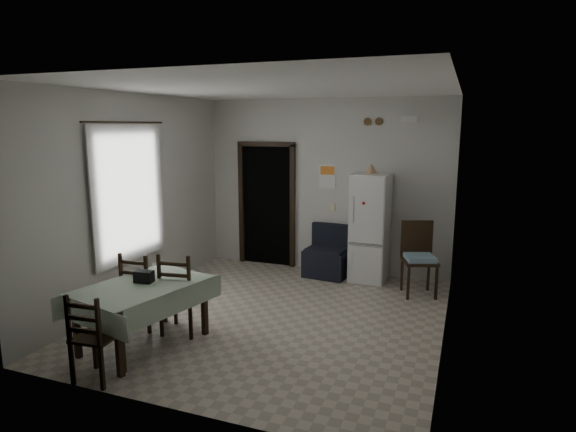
# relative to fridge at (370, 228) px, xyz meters

# --- Properties ---
(ground) EXTENTS (4.50, 4.50, 0.00)m
(ground) POSITION_rel_fridge_xyz_m (-0.85, -1.93, -0.86)
(ground) COLOR #B5A794
(ground) RESTS_ON ground
(ceiling) EXTENTS (4.20, 4.50, 0.02)m
(ceiling) POSITION_rel_fridge_xyz_m (-0.85, -1.93, 2.04)
(ceiling) COLOR white
(ceiling) RESTS_ON ground
(wall_back) EXTENTS (4.20, 0.02, 2.90)m
(wall_back) POSITION_rel_fridge_xyz_m (-0.85, 0.32, 0.59)
(wall_back) COLOR beige
(wall_back) RESTS_ON ground
(wall_front) EXTENTS (4.20, 0.02, 2.90)m
(wall_front) POSITION_rel_fridge_xyz_m (-0.85, -4.18, 0.59)
(wall_front) COLOR beige
(wall_front) RESTS_ON ground
(wall_left) EXTENTS (0.02, 4.50, 2.90)m
(wall_left) POSITION_rel_fridge_xyz_m (-2.95, -1.93, 0.59)
(wall_left) COLOR beige
(wall_left) RESTS_ON ground
(wall_right) EXTENTS (0.02, 4.50, 2.90)m
(wall_right) POSITION_rel_fridge_xyz_m (1.25, -1.93, 0.59)
(wall_right) COLOR beige
(wall_right) RESTS_ON ground
(doorway) EXTENTS (1.06, 0.52, 2.22)m
(doorway) POSITION_rel_fridge_xyz_m (-1.90, 0.52, 0.20)
(doorway) COLOR black
(doorway) RESTS_ON ground
(window_recess) EXTENTS (0.10, 1.20, 1.60)m
(window_recess) POSITION_rel_fridge_xyz_m (-3.00, -2.13, 0.69)
(window_recess) COLOR silver
(window_recess) RESTS_ON ground
(curtain) EXTENTS (0.02, 1.45, 1.85)m
(curtain) POSITION_rel_fridge_xyz_m (-2.89, -2.13, 0.69)
(curtain) COLOR beige
(curtain) RESTS_ON ground
(curtain_rod) EXTENTS (0.02, 1.60, 0.02)m
(curtain_rod) POSITION_rel_fridge_xyz_m (-2.88, -2.13, 1.64)
(curtain_rod) COLOR black
(curtain_rod) RESTS_ON ground
(calendar) EXTENTS (0.28, 0.02, 0.40)m
(calendar) POSITION_rel_fridge_xyz_m (-0.80, 0.31, 0.76)
(calendar) COLOR white
(calendar) RESTS_ON ground
(calendar_image) EXTENTS (0.24, 0.01, 0.14)m
(calendar_image) POSITION_rel_fridge_xyz_m (-0.80, 0.30, 0.86)
(calendar_image) COLOR orange
(calendar_image) RESTS_ON ground
(light_switch) EXTENTS (0.08, 0.02, 0.12)m
(light_switch) POSITION_rel_fridge_xyz_m (-0.70, 0.31, 0.24)
(light_switch) COLOR beige
(light_switch) RESTS_ON ground
(vent_left) EXTENTS (0.12, 0.03, 0.12)m
(vent_left) POSITION_rel_fridge_xyz_m (-0.15, 0.30, 1.66)
(vent_left) COLOR #513A20
(vent_left) RESTS_ON ground
(vent_right) EXTENTS (0.12, 0.03, 0.12)m
(vent_right) POSITION_rel_fridge_xyz_m (0.03, 0.30, 1.66)
(vent_right) COLOR #513A20
(vent_right) RESTS_ON ground
(emergency_light) EXTENTS (0.25, 0.07, 0.09)m
(emergency_light) POSITION_rel_fridge_xyz_m (0.50, 0.28, 1.69)
(emergency_light) COLOR white
(emergency_light) RESTS_ON ground
(fridge) EXTENTS (0.58, 0.58, 1.72)m
(fridge) POSITION_rel_fridge_xyz_m (0.00, 0.00, 0.00)
(fridge) COLOR white
(fridge) RESTS_ON ground
(tan_cone) EXTENTS (0.21, 0.21, 0.16)m
(tan_cone) POSITION_rel_fridge_xyz_m (-0.01, 0.01, 0.94)
(tan_cone) COLOR tan
(tan_cone) RESTS_ON fridge
(navy_seat) EXTENTS (0.75, 0.73, 0.83)m
(navy_seat) POSITION_rel_fridge_xyz_m (-0.68, 0.00, -0.44)
(navy_seat) COLOR black
(navy_seat) RESTS_ON ground
(corner_chair) EXTENTS (0.60, 0.60, 1.08)m
(corner_chair) POSITION_rel_fridge_xyz_m (0.82, -0.43, -0.32)
(corner_chair) COLOR black
(corner_chair) RESTS_ON ground
(dining_table) EXTENTS (1.21, 1.56, 0.72)m
(dining_table) POSITION_rel_fridge_xyz_m (-1.91, -3.22, -0.50)
(dining_table) COLOR #9CB197
(dining_table) RESTS_ON ground
(black_bag) EXTENTS (0.22, 0.15, 0.13)m
(black_bag) POSITION_rel_fridge_xyz_m (-1.93, -3.14, -0.07)
(black_bag) COLOR black
(black_bag) RESTS_ON dining_table
(dining_chair_far_left) EXTENTS (0.43, 0.43, 0.96)m
(dining_chair_far_left) POSITION_rel_fridge_xyz_m (-2.25, -2.77, -0.38)
(dining_chair_far_left) COLOR black
(dining_chair_far_left) RESTS_ON ground
(dining_chair_far_right) EXTENTS (0.49, 0.49, 1.00)m
(dining_chair_far_right) POSITION_rel_fridge_xyz_m (-1.71, -2.75, -0.36)
(dining_chair_far_right) COLOR black
(dining_chair_far_right) RESTS_ON ground
(dining_chair_near_head) EXTENTS (0.42, 0.42, 0.91)m
(dining_chair_near_head) POSITION_rel_fridge_xyz_m (-1.87, -3.99, -0.41)
(dining_chair_near_head) COLOR black
(dining_chair_near_head) RESTS_ON ground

